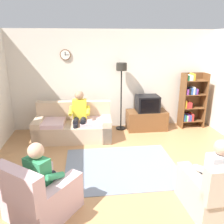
{
  "coord_description": "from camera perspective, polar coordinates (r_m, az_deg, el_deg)",
  "views": [
    {
      "loc": [
        -0.8,
        -3.6,
        2.4
      ],
      "look_at": [
        -0.28,
        0.71,
        1.03
      ],
      "focal_mm": 36.28,
      "sensor_mm": 36.0,
      "label": 1
    }
  ],
  "objects": [
    {
      "name": "area_rug",
      "position": [
        4.64,
        2.32,
        -13.57
      ],
      "size": [
        2.2,
        1.7,
        0.01
      ],
      "primitive_type": "cube",
      "color": "slate",
      "rests_on": "ground_plane"
    },
    {
      "name": "person_on_couch",
      "position": [
        5.61,
        -8.17,
        -0.3
      ],
      "size": [
        0.53,
        0.55,
        1.24
      ],
      "color": "yellow",
      "rests_on": "ground_plane"
    },
    {
      "name": "armchair_near_bookshelf",
      "position": [
        3.81,
        24.51,
        -17.94
      ],
      "size": [
        0.84,
        0.91,
        0.9
      ],
      "color": "#BCAD99",
      "rests_on": "ground_plane"
    },
    {
      "name": "back_wall_assembly",
      "position": [
        6.4,
        0.42,
        8.08
      ],
      "size": [
        6.2,
        0.17,
        2.7
      ],
      "color": "silver",
      "rests_on": "ground_plane"
    },
    {
      "name": "floor_lamp",
      "position": [
        6.1,
        2.38,
        8.55
      ],
      "size": [
        0.28,
        0.28,
        1.85
      ],
      "color": "black",
      "rests_on": "ground_plane"
    },
    {
      "name": "person_in_right_armchair",
      "position": [
        3.7,
        24.37,
        -13.19
      ],
      "size": [
        0.52,
        0.55,
        1.12
      ],
      "color": "silver",
      "rests_on": "ground_plane"
    },
    {
      "name": "person_in_left_armchair",
      "position": [
        3.44,
        -16.87,
        -14.79
      ],
      "size": [
        0.62,
        0.64,
        1.12
      ],
      "color": "#338C59",
      "rests_on": "ground_plane"
    },
    {
      "name": "tv",
      "position": [
        6.28,
        8.93,
        2.13
      ],
      "size": [
        0.6,
        0.49,
        0.44
      ],
      "color": "black",
      "rests_on": "tv_stand"
    },
    {
      "name": "couch",
      "position": [
        5.85,
        -9.67,
        -3.63
      ],
      "size": [
        1.94,
        0.98,
        0.9
      ],
      "color": "tan",
      "rests_on": "ground_plane"
    },
    {
      "name": "ground_plane",
      "position": [
        4.4,
        4.95,
        -15.61
      ],
      "size": [
        12.0,
        12.0,
        0.0
      ],
      "primitive_type": "plane",
      "color": "#B27F51"
    },
    {
      "name": "armchair_near_window",
      "position": [
        3.57,
        -17.51,
        -19.68
      ],
      "size": [
        1.17,
        1.19,
        0.9
      ],
      "color": "beige",
      "rests_on": "ground_plane"
    },
    {
      "name": "bookshelf",
      "position": [
        6.82,
        19.27,
        2.93
      ],
      "size": [
        0.68,
        0.36,
        1.55
      ],
      "color": "brown",
      "rests_on": "ground_plane"
    },
    {
      "name": "tv_stand",
      "position": [
        6.45,
        8.67,
        -1.99
      ],
      "size": [
        1.1,
        0.56,
        0.54
      ],
      "color": "brown",
      "rests_on": "ground_plane"
    }
  ]
}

